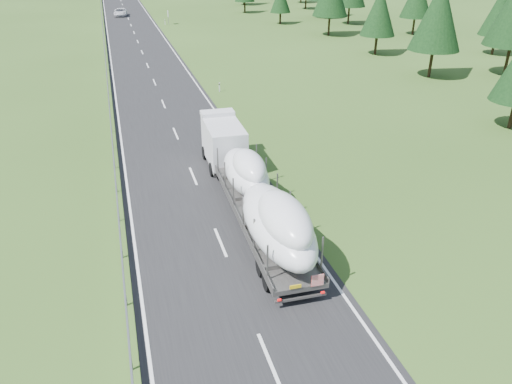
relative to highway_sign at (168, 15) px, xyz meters
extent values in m
plane|color=#2F4E1A|center=(-7.20, -80.00, -1.81)|extent=(400.00, 400.00, 0.00)
cube|color=black|center=(-7.20, 20.00, -1.80)|extent=(10.00, 400.00, 0.02)
cube|color=slate|center=(-12.50, 20.00, -1.21)|extent=(0.08, 400.00, 0.32)
cylinder|color=slate|center=(-12.50, -80.00, -1.51)|extent=(0.10, 0.10, 0.60)
cube|color=silver|center=(-0.70, -50.00, -1.31)|extent=(0.12, 0.07, 1.00)
cube|color=black|center=(-0.70, -50.00, -0.99)|extent=(0.13, 0.08, 0.12)
cube|color=silver|center=(-0.70, 0.00, -1.31)|extent=(0.12, 0.07, 1.00)
cube|color=black|center=(-0.70, 0.00, -0.99)|extent=(0.13, 0.08, 0.12)
cylinder|color=slate|center=(0.00, 0.00, -0.81)|extent=(0.08, 0.08, 2.00)
cube|color=silver|center=(0.00, 0.00, 0.19)|extent=(0.05, 0.90, 1.20)
cylinder|color=black|center=(34.58, -52.56, 0.33)|extent=(0.36, 0.36, 4.27)
cylinder|color=black|center=(41.59, -41.71, -0.18)|extent=(0.36, 0.36, 3.25)
cone|color=black|center=(41.59, -41.71, 4.33)|extent=(5.06, 5.06, 6.77)
cylinder|color=black|center=(39.71, -23.56, -0.11)|extent=(0.36, 0.36, 3.40)
cylinder|color=black|center=(34.02, -9.45, 0.15)|extent=(0.36, 0.36, 3.92)
cylinder|color=black|center=(32.11, 0.21, 0.34)|extent=(0.36, 0.36, 4.29)
cylinder|color=black|center=(34.61, 15.17, -0.20)|extent=(0.36, 0.36, 3.22)
cylinder|color=black|center=(25.17, -50.73, 0.11)|extent=(0.36, 0.36, 3.84)
cone|color=black|center=(25.17, -50.73, 5.45)|extent=(5.98, 5.98, 8.01)
cylinder|color=black|center=(25.25, -36.96, -0.22)|extent=(0.36, 0.36, 3.18)
cone|color=black|center=(25.25, -36.96, 4.21)|extent=(4.95, 4.95, 6.63)
cylinder|color=black|center=(25.14, -20.34, 0.12)|extent=(0.36, 0.36, 3.85)
cylinder|color=black|center=(21.27, -5.43, -0.53)|extent=(0.36, 0.36, 2.56)
cylinder|color=black|center=(18.83, 12.50, -0.36)|extent=(0.36, 0.36, 2.89)
cube|color=silver|center=(-4.67, -69.93, 0.08)|extent=(2.59, 5.01, 2.78)
cube|color=black|center=(-4.67, -67.40, 0.57)|extent=(2.28, 0.13, 1.39)
cube|color=silver|center=(-4.67, -67.75, 1.61)|extent=(2.50, 1.24, 0.30)
cube|color=#615F5C|center=(-4.67, -70.92, -1.26)|extent=(2.54, 3.03, 0.25)
cylinder|color=black|center=(-5.81, -68.14, -1.31)|extent=(0.37, 1.00, 0.99)
cylinder|color=black|center=(-3.53, -68.14, -1.31)|extent=(0.37, 1.00, 0.99)
cylinder|color=black|center=(-5.81, -71.32, -1.31)|extent=(0.37, 1.00, 0.99)
cylinder|color=black|center=(-3.53, -71.32, -1.31)|extent=(0.37, 1.00, 0.99)
cube|color=#615F5C|center=(-4.67, -79.35, -0.90)|extent=(2.98, 13.93, 0.26)
cube|color=#615F5C|center=(-5.99, -79.35, -0.65)|extent=(0.37, 13.88, 0.24)
cube|color=#615F5C|center=(-3.35, -79.35, -0.65)|extent=(0.37, 13.88, 0.24)
cube|color=#615F5C|center=(-5.99, -85.29, 0.17)|extent=(0.07, 0.07, 1.88)
cube|color=#615F5C|center=(-3.35, -85.29, 0.17)|extent=(0.07, 0.07, 1.88)
cube|color=#615F5C|center=(-5.99, -82.91, 0.17)|extent=(0.07, 0.07, 1.88)
cube|color=#615F5C|center=(-3.35, -82.91, 0.17)|extent=(0.07, 0.07, 1.88)
cube|color=#615F5C|center=(-5.99, -80.53, 0.17)|extent=(0.07, 0.07, 1.88)
cube|color=#615F5C|center=(-3.35, -80.53, 0.17)|extent=(0.07, 0.07, 1.88)
cube|color=#615F5C|center=(-5.99, -78.16, 0.17)|extent=(0.07, 0.07, 1.88)
cube|color=#615F5C|center=(-3.35, -78.16, 0.17)|extent=(0.07, 0.07, 1.88)
cube|color=#615F5C|center=(-5.99, -75.78, 0.17)|extent=(0.07, 0.07, 1.88)
cube|color=#615F5C|center=(-3.35, -75.78, 0.17)|extent=(0.07, 0.07, 1.88)
cube|color=#615F5C|center=(-5.99, -73.40, 0.17)|extent=(0.07, 0.07, 1.88)
cube|color=#615F5C|center=(-3.35, -73.40, 0.17)|extent=(0.07, 0.07, 1.88)
cylinder|color=black|center=(-5.76, -84.70, -1.31)|extent=(0.42, 1.00, 0.99)
cylinder|color=black|center=(-3.58, -84.70, -1.31)|extent=(0.42, 1.00, 0.99)
cylinder|color=black|center=(-5.76, -83.51, -1.31)|extent=(0.42, 1.00, 0.99)
cylinder|color=black|center=(-3.58, -83.51, -1.31)|extent=(0.42, 1.00, 0.99)
cube|color=#615F5C|center=(-4.67, -86.23, -1.36)|extent=(2.48, 0.17, 0.12)
cube|color=red|center=(-3.93, -86.30, -0.47)|extent=(0.60, 0.05, 0.59)
cube|color=yellow|center=(-4.97, -86.30, -0.62)|extent=(0.55, 0.05, 0.18)
cube|color=red|center=(-5.71, -86.30, -1.21)|extent=(0.18, 0.06, 0.10)
cube|color=red|center=(-3.63, -86.30, -1.21)|extent=(0.18, 0.06, 0.10)
ellipsoid|color=white|center=(-4.67, -82.52, 0.44)|extent=(3.14, 8.16, 2.42)
ellipsoid|color=white|center=(-4.67, -83.53, 1.29)|extent=(2.36, 5.17, 1.93)
ellipsoid|color=white|center=(-4.67, -75.78, 0.29)|extent=(2.57, 6.31, 2.12)
ellipsoid|color=white|center=(-4.67, -76.56, 1.04)|extent=(1.93, 4.00, 1.70)
imported|color=silver|center=(-8.53, 14.79, -1.02)|extent=(3.05, 5.87, 1.58)
camera|label=1|loc=(-11.77, -103.01, 13.24)|focal=35.00mm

